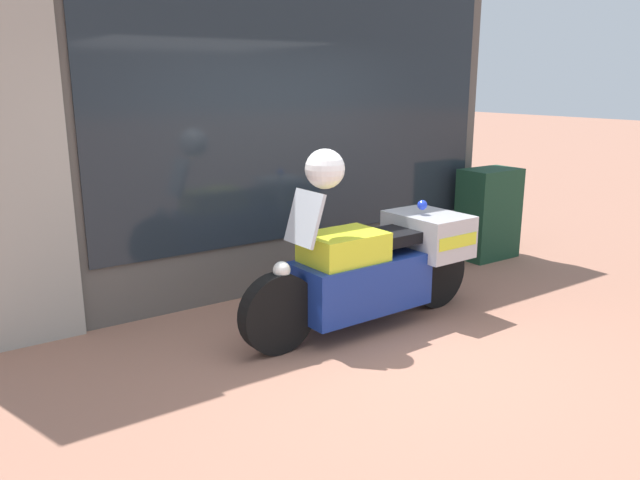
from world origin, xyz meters
The scene contains 6 objects.
ground_plane centered at (0.00, 0.00, 0.00)m, with size 60.00×60.00×0.00m, color #9E6B56.
shop_building centered at (-0.46, 2.00, 1.85)m, with size 5.86×0.55×3.69m.
window_display centered at (0.47, 2.03, 0.48)m, with size 4.33×0.30×2.03m.
paramedic_motorcycle centered at (0.36, 0.53, 0.54)m, with size 2.44×0.75×1.27m.
utility_cabinet centered at (2.84, 1.41, 0.54)m, with size 0.71×0.45×1.09m, color #193D28.
white_helmet centered at (-0.22, 0.51, 1.43)m, with size 0.32×0.32×0.32m, color white.
Camera 1 is at (-3.04, -3.48, 2.12)m, focal length 35.00 mm.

